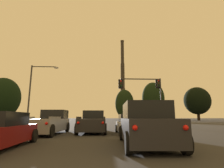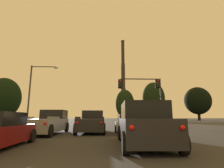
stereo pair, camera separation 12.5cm
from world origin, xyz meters
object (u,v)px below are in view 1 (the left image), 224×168
(hatchback_right_lane_front, at_px, (130,125))
(traffic_light_overhead_right, at_px, (147,89))
(suv_right_lane_second, at_px, (145,124))
(pickup_truck_left_lane_front, at_px, (49,123))
(street_lamp, at_px, (35,88))
(smokestack, at_px, (123,87))
(traffic_light_far_right, at_px, (126,109))
(pickup_truck_center_lane_front, at_px, (93,122))

(hatchback_right_lane_front, height_order, traffic_light_overhead_right, traffic_light_overhead_right)
(suv_right_lane_second, relative_size, pickup_truck_left_lane_front, 0.90)
(street_lamp, bearing_deg, smokestack, 78.01)
(traffic_light_overhead_right, relative_size, smokestack, 0.10)
(hatchback_right_lane_front, xyz_separation_m, pickup_truck_left_lane_front, (-6.08, 0.47, 0.14))
(suv_right_lane_second, height_order, traffic_light_far_right, traffic_light_far_right)
(traffic_light_overhead_right, bearing_deg, pickup_truck_left_lane_front, -138.97)
(suv_right_lane_second, relative_size, traffic_light_overhead_right, 0.79)
(suv_right_lane_second, bearing_deg, smokestack, 86.67)
(pickup_truck_center_lane_front, distance_m, suv_right_lane_second, 7.71)
(pickup_truck_center_lane_front, xyz_separation_m, traffic_light_far_right, (8.14, 43.03, 3.32))
(pickup_truck_center_lane_front, relative_size, traffic_light_overhead_right, 0.88)
(suv_right_lane_second, xyz_separation_m, traffic_light_far_right, (5.36, 50.22, 3.22))
(pickup_truck_center_lane_front, relative_size, suv_right_lane_second, 1.11)
(suv_right_lane_second, distance_m, smokestack, 130.04)
(hatchback_right_lane_front, relative_size, suv_right_lane_second, 0.83)
(pickup_truck_center_lane_front, relative_size, pickup_truck_left_lane_front, 1.00)
(hatchback_right_lane_front, relative_size, street_lamp, 0.51)
(traffic_light_far_right, height_order, street_lamp, street_lamp)
(pickup_truck_center_lane_front, bearing_deg, traffic_light_overhead_right, 46.68)
(pickup_truck_center_lane_front, xyz_separation_m, hatchback_right_lane_front, (2.87, -1.81, -0.14))
(pickup_truck_center_lane_front, height_order, pickup_truck_left_lane_front, same)
(traffic_light_far_right, relative_size, street_lamp, 0.77)
(pickup_truck_left_lane_front, distance_m, traffic_light_far_right, 45.91)
(pickup_truck_left_lane_front, xyz_separation_m, smokestack, (18.69, 121.30, 24.20))
(pickup_truck_left_lane_front, bearing_deg, hatchback_right_lane_front, -3.53)
(suv_right_lane_second, distance_m, pickup_truck_left_lane_front, 8.38)
(suv_right_lane_second, relative_size, smokestack, 0.08)
(hatchback_right_lane_front, relative_size, smokestack, 0.06)
(traffic_light_overhead_right, bearing_deg, traffic_light_far_right, 87.36)
(pickup_truck_center_lane_front, height_order, street_lamp, street_lamp)
(traffic_light_far_right, relative_size, smokestack, 0.10)
(traffic_light_far_right, distance_m, smokestack, 80.05)
(hatchback_right_lane_front, height_order, smokestack, smokestack)
(pickup_truck_center_lane_front, height_order, hatchback_right_lane_front, pickup_truck_center_lane_front)
(suv_right_lane_second, xyz_separation_m, traffic_light_overhead_right, (3.70, 14.29, 3.90))
(pickup_truck_center_lane_front, bearing_deg, smokestack, 81.73)
(hatchback_right_lane_front, distance_m, pickup_truck_left_lane_front, 6.10)
(pickup_truck_left_lane_front, relative_size, traffic_light_overhead_right, 0.88)
(pickup_truck_left_lane_front, distance_m, street_lamp, 11.56)
(street_lamp, relative_size, smokestack, 0.13)
(traffic_light_overhead_right, bearing_deg, smokestack, 85.44)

